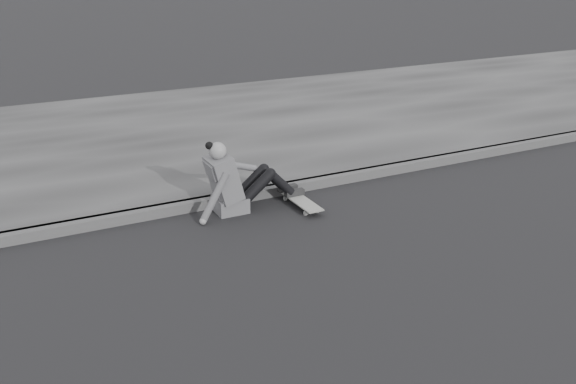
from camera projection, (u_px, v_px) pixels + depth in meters
ground at (496, 259)px, 6.39m from camera, size 80.00×80.00×0.00m
curb at (356, 175)px, 8.51m from camera, size 24.00×0.16×0.12m
sidewalk at (261, 123)px, 11.02m from camera, size 24.00×6.00×0.12m
skateboard at (301, 201)px, 7.63m from camera, size 0.20×0.78×0.09m
seated_woman at (235, 182)px, 7.42m from camera, size 1.38×0.46×0.88m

